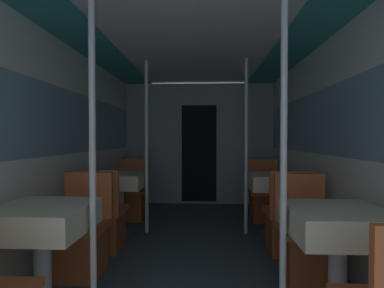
# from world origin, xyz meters

# --- Properties ---
(wall_left) EXTENTS (0.05, 6.61, 2.21)m
(wall_left) POSITION_xyz_m (-1.37, 1.90, 1.15)
(wall_left) COLOR silver
(wall_left) RESTS_ON ground_plane
(wall_right) EXTENTS (0.05, 6.61, 2.21)m
(wall_right) POSITION_xyz_m (1.37, 1.90, 1.15)
(wall_right) COLOR silver
(wall_right) RESTS_ON ground_plane
(ceiling_panel) EXTENTS (2.75, 6.61, 0.07)m
(ceiling_panel) POSITION_xyz_m (0.00, 1.90, 2.25)
(ceiling_panel) COLOR white
(ceiling_panel) RESTS_ON wall_left
(bulkhead_far) EXTENTS (2.70, 0.09, 2.21)m
(bulkhead_far) POSITION_xyz_m (0.00, 4.31, 1.10)
(bulkhead_far) COLOR gray
(bulkhead_far) RESTS_ON ground_plane
(dining_table_left_0) EXTENTS (0.62, 0.62, 0.76)m
(dining_table_left_0) POSITION_xyz_m (-0.99, 0.75, 0.63)
(dining_table_left_0) COLOR #4C4C51
(dining_table_left_0) RESTS_ON ground_plane
(chair_left_far_0) EXTENTS (0.45, 0.45, 0.89)m
(chair_left_far_0) POSITION_xyz_m (-0.99, 1.37, 0.28)
(chair_left_far_0) COLOR brown
(chair_left_far_0) RESTS_ON ground_plane
(support_pole_left_0) EXTENTS (0.05, 0.05, 2.21)m
(support_pole_left_0) POSITION_xyz_m (-0.63, 0.75, 1.10)
(support_pole_left_0) COLOR silver
(support_pole_left_0) RESTS_ON ground_plane
(dining_table_left_1) EXTENTS (0.62, 0.62, 0.76)m
(dining_table_left_1) POSITION_xyz_m (-0.99, 2.58, 0.63)
(dining_table_left_1) COLOR #4C4C51
(dining_table_left_1) RESTS_ON ground_plane
(chair_left_near_1) EXTENTS (0.45, 0.45, 0.89)m
(chair_left_near_1) POSITION_xyz_m (-0.99, 1.95, 0.28)
(chair_left_near_1) COLOR brown
(chair_left_near_1) RESTS_ON ground_plane
(chair_left_far_1) EXTENTS (0.45, 0.45, 0.89)m
(chair_left_far_1) POSITION_xyz_m (-0.99, 3.20, 0.28)
(chair_left_far_1) COLOR brown
(chair_left_far_1) RESTS_ON ground_plane
(support_pole_left_1) EXTENTS (0.05, 0.05, 2.21)m
(support_pole_left_1) POSITION_xyz_m (-0.63, 2.58, 1.10)
(support_pole_left_1) COLOR silver
(support_pole_left_1) RESTS_ON ground_plane
(dining_table_right_0) EXTENTS (0.62, 0.62, 0.76)m
(dining_table_right_0) POSITION_xyz_m (0.99, 0.75, 0.63)
(dining_table_right_0) COLOR #4C4C51
(dining_table_right_0) RESTS_ON ground_plane
(chair_right_far_0) EXTENTS (0.45, 0.45, 0.89)m
(chair_right_far_0) POSITION_xyz_m (0.99, 1.37, 0.28)
(chair_right_far_0) COLOR brown
(chair_right_far_0) RESTS_ON ground_plane
(support_pole_right_0) EXTENTS (0.05, 0.05, 2.21)m
(support_pole_right_0) POSITION_xyz_m (0.63, 0.75, 1.10)
(support_pole_right_0) COLOR silver
(support_pole_right_0) RESTS_ON ground_plane
(dining_table_right_1) EXTENTS (0.62, 0.62, 0.76)m
(dining_table_right_1) POSITION_xyz_m (0.99, 2.58, 0.63)
(dining_table_right_1) COLOR #4C4C51
(dining_table_right_1) RESTS_ON ground_plane
(chair_right_near_1) EXTENTS (0.45, 0.45, 0.89)m
(chair_right_near_1) POSITION_xyz_m (0.99, 1.95, 0.28)
(chair_right_near_1) COLOR brown
(chair_right_near_1) RESTS_ON ground_plane
(chair_right_far_1) EXTENTS (0.45, 0.45, 0.89)m
(chair_right_far_1) POSITION_xyz_m (0.99, 3.20, 0.28)
(chair_right_far_1) COLOR brown
(chair_right_far_1) RESTS_ON ground_plane
(support_pole_right_1) EXTENTS (0.05, 0.05, 2.21)m
(support_pole_right_1) POSITION_xyz_m (0.63, 2.58, 1.10)
(support_pole_right_1) COLOR silver
(support_pole_right_1) RESTS_ON ground_plane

